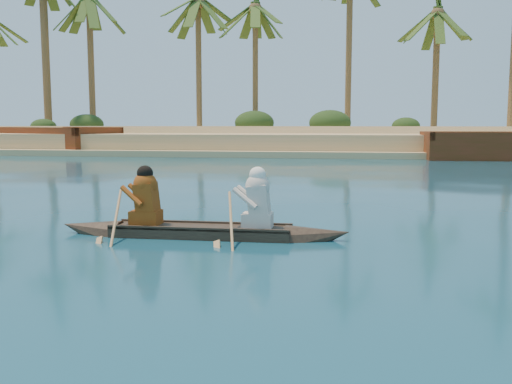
# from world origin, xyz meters

# --- Properties ---
(sandy_embankment) EXTENTS (150.00, 51.00, 1.50)m
(sandy_embankment) POSITION_xyz_m (0.00, 46.89, 0.53)
(sandy_embankment) COLOR #E3B280
(sandy_embankment) RESTS_ON ground
(palm_grove) EXTENTS (110.00, 14.00, 16.00)m
(palm_grove) POSITION_xyz_m (0.00, 35.00, 8.00)
(palm_grove) COLOR #30541D
(palm_grove) RESTS_ON ground
(shrub_cluster) EXTENTS (100.00, 6.00, 2.40)m
(shrub_cluster) POSITION_xyz_m (0.00, 31.50, 1.20)
(shrub_cluster) COLOR #193714
(shrub_cluster) RESTS_ON ground
(canoe) EXTENTS (5.17, 0.73, 1.42)m
(canoe) POSITION_xyz_m (6.71, -0.33, 0.27)
(canoe) COLOR #403323
(canoe) RESTS_ON ground
(barge_mid) EXTENTS (12.66, 8.58, 2.01)m
(barge_mid) POSITION_xyz_m (-11.36, 26.91, 0.70)
(barge_mid) COLOR maroon
(barge_mid) RESTS_ON ground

